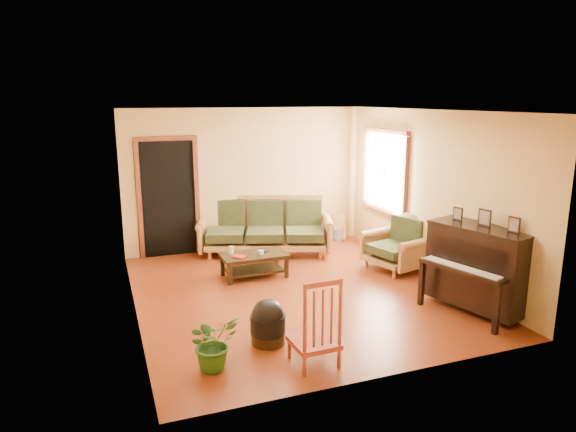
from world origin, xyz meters
name	(u,v)px	position (x,y,z in m)	size (l,w,h in m)	color
floor	(296,292)	(0.00, 0.00, 0.00)	(5.00, 5.00, 0.00)	#591E0B
doorway	(169,199)	(-1.45, 2.48, 1.02)	(1.08, 0.16, 2.05)	black
window	(385,171)	(2.21, 1.30, 1.50)	(0.12, 1.36, 1.46)	white
sofa	(265,227)	(0.17, 1.96, 0.50)	(2.34, 0.98, 1.00)	#A06E3A
coffee_table	(254,265)	(-0.38, 0.84, 0.19)	(1.03, 0.56, 0.37)	black
armchair	(395,243)	(1.88, 0.37, 0.45)	(0.86, 0.90, 0.90)	#A06E3A
piano	(478,269)	(2.00, -1.46, 0.58)	(0.77, 1.31, 1.16)	black
footstool	(268,327)	(-0.88, -1.38, 0.20)	(0.41, 0.41, 0.39)	black
red_chair	(314,320)	(-0.57, -2.00, 0.50)	(0.46, 0.51, 0.99)	maroon
leaning_frame	(336,227)	(1.77, 2.35, 0.27)	(0.40, 0.09, 0.53)	#CC8F44
ceramic_crock	(337,234)	(1.79, 2.34, 0.12)	(0.19, 0.19, 0.24)	#324397
potted_plant	(213,343)	(-1.60, -1.73, 0.29)	(0.53, 0.46, 0.59)	#225017
book	(236,258)	(-0.70, 0.71, 0.38)	(0.16, 0.21, 0.02)	#A31F15
candle	(231,250)	(-0.71, 0.98, 0.43)	(0.07, 0.07, 0.12)	white
glass_jar	(261,252)	(-0.28, 0.79, 0.41)	(0.10, 0.10, 0.06)	silver
remote	(264,252)	(-0.20, 0.86, 0.38)	(0.13, 0.04, 0.01)	black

